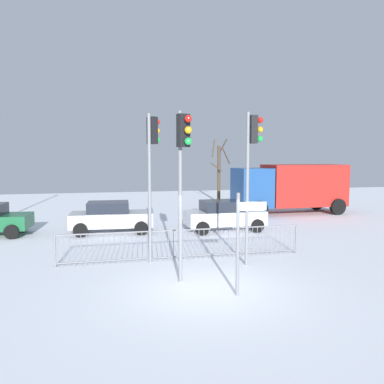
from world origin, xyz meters
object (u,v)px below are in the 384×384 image
object	(u,v)px
car_white_trailing	(224,215)
car_silver_near	(111,217)
traffic_light_rear_right	(183,158)
traffic_light_foreground_right	(152,155)
bare_tree_left	(219,171)
direction_sign_post	(240,238)
delivery_truck	(290,186)
traffic_light_mid_right	(252,154)

from	to	relation	value
car_white_trailing	car_silver_near	world-z (taller)	same
traffic_light_rear_right	traffic_light_foreground_right	bearing A→B (deg)	-98.19
car_silver_near	bare_tree_left	size ratio (longest dim) A/B	0.77
car_silver_near	bare_tree_left	distance (m)	13.75
traffic_light_foreground_right	car_silver_near	distance (m)	6.35
direction_sign_post	car_silver_near	distance (m)	9.77
traffic_light_foreground_right	direction_sign_post	world-z (taller)	traffic_light_foreground_right
traffic_light_rear_right	bare_tree_left	world-z (taller)	bare_tree_left
direction_sign_post	traffic_light_rear_right	bearing A→B (deg)	137.96
direction_sign_post	car_white_trailing	xyz separation A→B (m)	(2.26, 8.53, -0.74)
car_silver_near	delivery_truck	bearing A→B (deg)	21.42
car_white_trailing	delivery_truck	distance (m)	7.45
traffic_light_rear_right	delivery_truck	xyz separation A→B (m)	(9.34, 11.78, -1.80)
traffic_light_mid_right	bare_tree_left	size ratio (longest dim) A/B	1.00
traffic_light_mid_right	delivery_truck	xyz separation A→B (m)	(6.78, 10.44, -1.92)
car_white_trailing	bare_tree_left	distance (m)	11.88
bare_tree_left	car_silver_near	bearing A→B (deg)	-128.82
traffic_light_foreground_right	traffic_light_rear_right	bearing A→B (deg)	-29.83
direction_sign_post	car_silver_near	size ratio (longest dim) A/B	0.69
delivery_truck	bare_tree_left	world-z (taller)	bare_tree_left
traffic_light_foreground_right	delivery_truck	bearing A→B (deg)	90.64
traffic_light_rear_right	direction_sign_post	distance (m)	2.71
car_white_trailing	traffic_light_foreground_right	bearing A→B (deg)	-131.38
traffic_light_mid_right	direction_sign_post	xyz separation A→B (m)	(-1.32, -2.62, -2.15)
traffic_light_foreground_right	car_white_trailing	xyz separation A→B (m)	(4.06, 4.80, -2.89)
delivery_truck	traffic_light_mid_right	bearing A→B (deg)	55.81
traffic_light_rear_right	car_silver_near	size ratio (longest dim) A/B	1.25
traffic_light_rear_right	car_white_trailing	size ratio (longest dim) A/B	1.26
direction_sign_post	bare_tree_left	bearing A→B (deg)	78.63
car_silver_near	traffic_light_rear_right	bearing A→B (deg)	-74.11
traffic_light_foreground_right	car_silver_near	bearing A→B (deg)	150.88
traffic_light_foreground_right	traffic_light_rear_right	world-z (taller)	traffic_light_foreground_right
traffic_light_rear_right	direction_sign_post	xyz separation A→B (m)	(1.24, -1.28, -2.04)
direction_sign_post	bare_tree_left	size ratio (longest dim) A/B	0.53
traffic_light_rear_right	traffic_light_mid_right	bearing A→B (deg)	-173.36
traffic_light_mid_right	delivery_truck	bearing A→B (deg)	146.03
car_white_trailing	bare_tree_left	xyz separation A→B (m)	(3.17, 11.33, 1.69)
traffic_light_mid_right	direction_sign_post	bearing A→B (deg)	-27.62
direction_sign_post	bare_tree_left	distance (m)	20.61
traffic_light_mid_right	car_white_trailing	size ratio (longest dim) A/B	1.31
traffic_light_foreground_right	car_silver_near	world-z (taller)	traffic_light_foreground_right
delivery_truck	bare_tree_left	bearing A→B (deg)	-69.76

